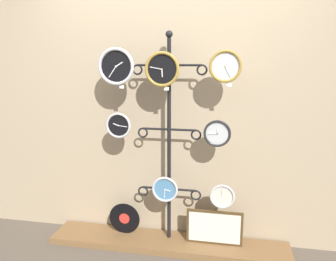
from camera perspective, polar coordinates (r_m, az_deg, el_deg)
The scene contains 15 objects.
shop_wall at distance 3.00m, azimuth 0.77°, elevation 6.51°, with size 4.40×0.04×2.80m.
low_shelf at distance 3.21m, azimuth -0.04°, elevation -19.01°, with size 2.20×0.36×0.06m.
display_stand at distance 3.02m, azimuth 0.18°, elevation -9.35°, with size 0.65×0.40×1.93m.
clock_top_left at distance 2.83m, azimuth -9.01°, elevation 10.97°, with size 0.32×0.04×0.32m.
clock_top_center at distance 2.72m, azimuth -1.03°, elevation 10.61°, with size 0.29×0.04×0.29m.
clock_top_right at distance 2.67m, azimuth 9.96°, elevation 10.96°, with size 0.26×0.04×0.26m.
clock_middle_left at distance 2.90m, azimuth -8.61°, elevation 0.89°, with size 0.23×0.04×0.23m.
clock_middle_right at distance 2.76m, azimuth 8.57°, elevation -0.52°, with size 0.23×0.04×0.23m.
clock_bottom_center at distance 2.95m, azimuth -0.53°, elevation -10.19°, with size 0.24×0.04×0.24m.
clock_bottom_right at distance 2.89m, azimuth 9.42°, elevation -11.24°, with size 0.21×0.04×0.21m.
vinyl_record at distance 3.27m, azimuth -7.60°, elevation -14.93°, with size 0.30×0.01×0.30m.
picture_frame at distance 3.09m, azimuth 8.08°, elevation -16.39°, with size 0.50×0.02×0.32m.
price_tag_upper at distance 2.83m, azimuth -8.07°, elevation 7.54°, with size 0.04×0.00×0.03m.
price_tag_mid at distance 2.72m, azimuth -0.20°, elevation 7.29°, with size 0.04×0.00×0.03m.
price_tag_lower at distance 2.67m, azimuth 10.62°, elevation 7.85°, with size 0.04×0.00×0.03m.
Camera 1 is at (0.53, -2.37, 1.66)m, focal length 35.00 mm.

